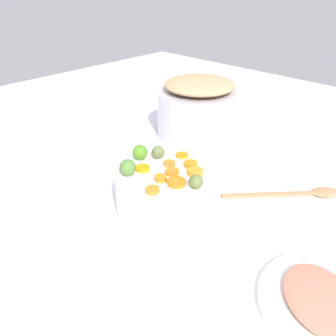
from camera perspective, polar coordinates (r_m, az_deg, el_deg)
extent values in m
cube|color=white|center=(0.89, -0.25, -5.60)|extent=(2.40, 2.40, 0.02)
cylinder|color=white|center=(0.82, 0.00, -3.87)|extent=(0.23, 0.23, 0.11)
cylinder|color=#BBB7C0|center=(1.21, 4.68, 8.37)|extent=(0.26, 0.26, 0.15)
ellipsoid|color=tan|center=(1.18, 4.86, 12.63)|extent=(0.22, 0.22, 0.04)
cylinder|color=orange|center=(0.82, 0.20, 0.71)|extent=(0.04, 0.04, 0.01)
cylinder|color=orange|center=(0.78, 4.14, -0.65)|extent=(0.04, 0.04, 0.01)
cylinder|color=orange|center=(0.75, 1.32, -2.20)|extent=(0.05, 0.05, 0.01)
cylinder|color=orange|center=(0.85, 2.19, 1.97)|extent=(0.04, 0.04, 0.01)
cylinder|color=orange|center=(0.78, 0.67, -0.59)|extent=(0.04, 0.04, 0.01)
cylinder|color=orange|center=(0.81, 3.48, 0.57)|extent=(0.04, 0.04, 0.01)
cylinder|color=orange|center=(0.72, -2.41, -3.40)|extent=(0.04, 0.04, 0.01)
cylinder|color=orange|center=(0.80, -3.91, -0.04)|extent=(0.04, 0.04, 0.01)
cylinder|color=orange|center=(0.76, -1.14, -1.57)|extent=(0.03, 0.03, 0.01)
sphere|color=#4E8924|center=(0.84, -4.32, 2.43)|extent=(0.03, 0.03, 0.03)
sphere|color=#4E7935|center=(0.78, -6.20, 0.08)|extent=(0.04, 0.04, 0.04)
sphere|color=#5E6D3E|center=(0.84, -1.71, 2.37)|extent=(0.03, 0.03, 0.03)
sphere|color=#5C6E36|center=(0.73, 4.35, -2.08)|extent=(0.03, 0.03, 0.03)
cube|color=#B17B53|center=(0.94, 15.31, -3.98)|extent=(0.17, 0.18, 0.01)
ellipsoid|color=#B17B53|center=(0.99, 22.96, -3.45)|extent=(0.08, 0.08, 0.01)
ellipsoid|color=#D2765F|center=(0.68, 22.53, -18.08)|extent=(0.20, 0.20, 0.02)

